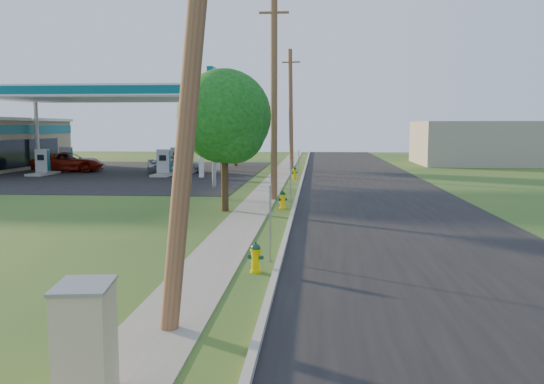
{
  "coord_description": "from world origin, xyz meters",
  "views": [
    {
      "loc": [
        1.43,
        -10.49,
        3.51
      ],
      "look_at": [
        0.0,
        8.0,
        1.4
      ],
      "focal_mm": 38.0,
      "sensor_mm": 36.0,
      "label": 1
    }
  ],
  "objects_px": {
    "fuel_pump_se": "(177,162)",
    "price_pylon": "(213,93)",
    "fuel_pump_ne": "(164,166)",
    "fuel_pump_nw": "(43,165)",
    "utility_pole_far": "(291,110)",
    "utility_pole_near": "(193,47)",
    "utility_pole_mid": "(274,96)",
    "fuel_pump_sw": "(66,162)",
    "car_silver": "(176,163)",
    "hydrant_near": "(256,258)",
    "hydrant_far": "(295,173)",
    "utility_cabinet": "(86,343)",
    "tree_lot": "(237,112)",
    "tree_verge": "(226,120)",
    "hydrant_mid": "(283,200)",
    "car_red": "(69,162)"
  },
  "relations": [
    {
      "from": "fuel_pump_se",
      "to": "price_pylon",
      "type": "bearing_deg",
      "value": -66.5
    },
    {
      "from": "fuel_pump_ne",
      "to": "price_pylon",
      "type": "distance_m",
      "value": 10.17
    },
    {
      "from": "price_pylon",
      "to": "fuel_pump_nw",
      "type": "bearing_deg",
      "value": 151.82
    },
    {
      "from": "utility_pole_far",
      "to": "fuel_pump_se",
      "type": "relative_size",
      "value": 2.97
    },
    {
      "from": "utility_pole_near",
      "to": "utility_pole_mid",
      "type": "distance_m",
      "value": 18.0
    },
    {
      "from": "fuel_pump_sw",
      "to": "utility_pole_mid",
      "type": "bearing_deg",
      "value": -43.52
    },
    {
      "from": "fuel_pump_nw",
      "to": "fuel_pump_se",
      "type": "xyz_separation_m",
      "value": [
        9.0,
        4.0,
        0.0
      ]
    },
    {
      "from": "utility_pole_mid",
      "to": "fuel_pump_nw",
      "type": "distance_m",
      "value": 22.52
    },
    {
      "from": "car_silver",
      "to": "hydrant_near",
      "type": "bearing_deg",
      "value": -169.22
    },
    {
      "from": "fuel_pump_ne",
      "to": "hydrant_far",
      "type": "relative_size",
      "value": 3.89
    },
    {
      "from": "fuel_pump_se",
      "to": "utility_pole_mid",
      "type": "bearing_deg",
      "value": -62.37
    },
    {
      "from": "fuel_pump_nw",
      "to": "price_pylon",
      "type": "distance_m",
      "value": 16.57
    },
    {
      "from": "hydrant_near",
      "to": "utility_cabinet",
      "type": "bearing_deg",
      "value": -102.38
    },
    {
      "from": "fuel_pump_nw",
      "to": "tree_lot",
      "type": "distance_m",
      "value": 17.04
    },
    {
      "from": "utility_cabinet",
      "to": "tree_verge",
      "type": "bearing_deg",
      "value": 92.71
    },
    {
      "from": "utility_pole_mid",
      "to": "tree_verge",
      "type": "bearing_deg",
      "value": -112.96
    },
    {
      "from": "fuel_pump_ne",
      "to": "fuel_pump_se",
      "type": "relative_size",
      "value": 1.0
    },
    {
      "from": "utility_cabinet",
      "to": "car_silver",
      "type": "bearing_deg",
      "value": 102.1
    },
    {
      "from": "fuel_pump_se",
      "to": "hydrant_far",
      "type": "height_order",
      "value": "fuel_pump_se"
    },
    {
      "from": "utility_pole_near",
      "to": "fuel_pump_sw",
      "type": "relative_size",
      "value": 2.96
    },
    {
      "from": "utility_pole_mid",
      "to": "fuel_pump_se",
      "type": "distance_m",
      "value": 19.65
    },
    {
      "from": "fuel_pump_se",
      "to": "tree_verge",
      "type": "bearing_deg",
      "value": -70.96
    },
    {
      "from": "price_pylon",
      "to": "utility_cabinet",
      "type": "height_order",
      "value": "price_pylon"
    },
    {
      "from": "fuel_pump_sw",
      "to": "fuel_pump_nw",
      "type": "bearing_deg",
      "value": -90.0
    },
    {
      "from": "fuel_pump_ne",
      "to": "hydrant_near",
      "type": "distance_m",
      "value": 28.58
    },
    {
      "from": "utility_pole_near",
      "to": "fuel_pump_sw",
      "type": "xyz_separation_m",
      "value": [
        -17.9,
        35.0,
        -4.08
      ]
    },
    {
      "from": "fuel_pump_ne",
      "to": "utility_pole_far",
      "type": "bearing_deg",
      "value": 29.33
    },
    {
      "from": "utility_pole_near",
      "to": "price_pylon",
      "type": "xyz_separation_m",
      "value": [
        -3.9,
        23.5,
        0.63
      ]
    },
    {
      "from": "hydrant_near",
      "to": "utility_pole_far",
      "type": "bearing_deg",
      "value": 91.05
    },
    {
      "from": "hydrant_mid",
      "to": "hydrant_far",
      "type": "bearing_deg",
      "value": 90.13
    },
    {
      "from": "utility_pole_near",
      "to": "tree_verge",
      "type": "height_order",
      "value": "utility_pole_near"
    },
    {
      "from": "utility_pole_mid",
      "to": "fuel_pump_ne",
      "type": "bearing_deg",
      "value": 124.4
    },
    {
      "from": "fuel_pump_nw",
      "to": "fuel_pump_ne",
      "type": "xyz_separation_m",
      "value": [
        9.0,
        0.0,
        0.0
      ]
    },
    {
      "from": "tree_verge",
      "to": "fuel_pump_ne",
      "type": "bearing_deg",
      "value": 113.11
    },
    {
      "from": "utility_pole_far",
      "to": "car_silver",
      "type": "bearing_deg",
      "value": -166.67
    },
    {
      "from": "utility_pole_near",
      "to": "utility_cabinet",
      "type": "bearing_deg",
      "value": -108.42
    },
    {
      "from": "fuel_pump_nw",
      "to": "tree_lot",
      "type": "xyz_separation_m",
      "value": [
        12.84,
        10.42,
        4.11
      ]
    },
    {
      "from": "utility_pole_near",
      "to": "hydrant_near",
      "type": "height_order",
      "value": "utility_pole_near"
    },
    {
      "from": "hydrant_far",
      "to": "car_silver",
      "type": "height_order",
      "value": "car_silver"
    },
    {
      "from": "hydrant_near",
      "to": "price_pylon",
      "type": "bearing_deg",
      "value": 102.99
    },
    {
      "from": "utility_pole_far",
      "to": "utility_cabinet",
      "type": "xyz_separation_m",
      "value": [
        -0.88,
        -38.64,
        -4.03
      ]
    },
    {
      "from": "tree_verge",
      "to": "car_silver",
      "type": "relative_size",
      "value": 1.38
    },
    {
      "from": "hydrant_near",
      "to": "hydrant_far",
      "type": "relative_size",
      "value": 0.91
    },
    {
      "from": "car_red",
      "to": "fuel_pump_nw",
      "type": "bearing_deg",
      "value": 157.64
    },
    {
      "from": "fuel_pump_ne",
      "to": "tree_verge",
      "type": "xyz_separation_m",
      "value": [
        7.23,
        -16.94,
        3.06
      ]
    },
    {
      "from": "fuel_pump_nw",
      "to": "car_red",
      "type": "relative_size",
      "value": 0.59
    },
    {
      "from": "fuel_pump_se",
      "to": "price_pylon",
      "type": "relative_size",
      "value": 0.47
    },
    {
      "from": "utility_pole_mid",
      "to": "tree_lot",
      "type": "xyz_separation_m",
      "value": [
        -5.06,
        23.42,
        -0.12
      ]
    },
    {
      "from": "utility_pole_near",
      "to": "car_silver",
      "type": "height_order",
      "value": "utility_pole_near"
    },
    {
      "from": "car_silver",
      "to": "tree_lot",
      "type": "bearing_deg",
      "value": -32.6
    }
  ]
}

